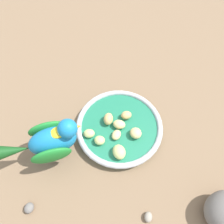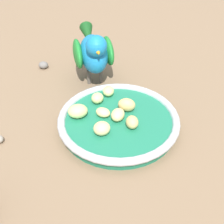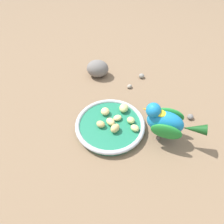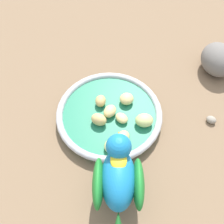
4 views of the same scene
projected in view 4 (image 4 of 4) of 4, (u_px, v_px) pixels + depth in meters
The scene contains 13 objects.
ground_plane at pixel (101, 109), 0.68m from camera, with size 4.00×4.00×0.00m, color #7A6047.
feeding_bowl at pixel (109, 115), 0.65m from camera, with size 0.24×0.24×0.03m.
apple_piece_0 at pixel (122, 118), 0.63m from camera, with size 0.03×0.02×0.02m, color #E5C67F.
apple_piece_1 at pixel (110, 111), 0.64m from camera, with size 0.03×0.03×0.02m, color #E5C67F.
apple_piece_2 at pixel (144, 120), 0.62m from camera, with size 0.04×0.03×0.03m, color #C6D17A.
apple_piece_3 at pixel (102, 101), 0.65m from camera, with size 0.03×0.02×0.02m, color tan.
apple_piece_4 at pixel (127, 99), 0.65m from camera, with size 0.03×0.03×0.02m, color #E5C67F.
apple_piece_5 at pixel (99, 120), 0.62m from camera, with size 0.04×0.03×0.03m, color tan.
apple_piece_6 at pixel (123, 136), 0.60m from camera, with size 0.03×0.03×0.02m, color #C6D17A.
apple_piece_7 at pixel (110, 146), 0.59m from camera, with size 0.03×0.02×0.02m, color #C6D17A.
parrot at pixel (118, 180), 0.50m from camera, with size 0.11×0.20×0.14m.
rock_large at pixel (218, 60), 0.72m from camera, with size 0.10×0.08×0.08m, color slate.
pebble_0 at pixel (211, 120), 0.65m from camera, with size 0.02×0.02×0.02m, color gray.
Camera 4 is at (0.10, -0.37, 0.56)m, focal length 45.17 mm.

